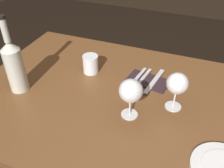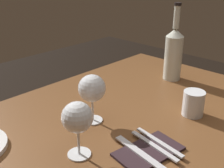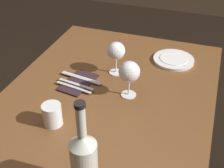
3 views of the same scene
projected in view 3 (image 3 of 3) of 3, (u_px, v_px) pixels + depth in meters
dining_table at (104, 116)px, 1.36m from camera, size 1.30×0.90×0.74m
wine_glass_left at (116, 51)px, 1.42m from camera, size 0.09×0.09×0.16m
wine_glass_right at (129, 72)px, 1.28m from camera, size 0.09×0.09×0.17m
wine_bottle at (84, 163)px, 0.87m from camera, size 0.08×0.08×0.34m
water_tumbler at (52, 116)px, 1.17m from camera, size 0.07×0.07×0.09m
dinner_plate at (174, 60)px, 1.57m from camera, size 0.21×0.21×0.02m
folded_napkin at (79, 82)px, 1.41m from camera, size 0.20×0.14×0.01m
fork_inner at (76, 84)px, 1.39m from camera, size 0.04×0.18×0.00m
fork_outer at (74, 87)px, 1.37m from camera, size 0.04×0.18×0.00m
table_knife at (81, 78)px, 1.43m from camera, size 0.05×0.21×0.00m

